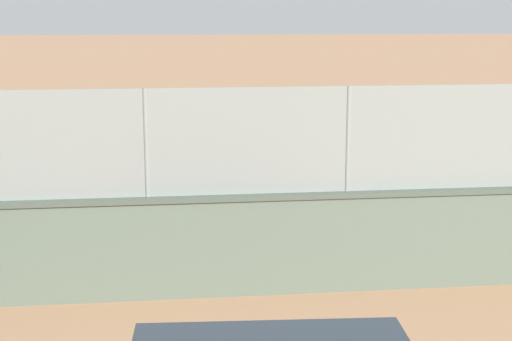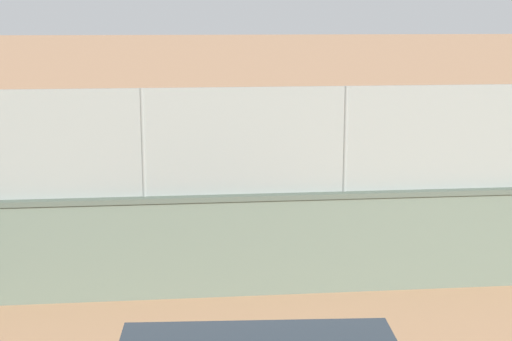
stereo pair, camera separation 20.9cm
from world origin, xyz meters
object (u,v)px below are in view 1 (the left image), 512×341
at_px(player_crossing_court, 188,183).
at_px(player_baseline_waiting, 260,170).
at_px(sports_ball, 241,250).
at_px(courtside_bench, 175,246).

relative_size(player_crossing_court, player_baseline_waiting, 0.98).
bearing_deg(player_crossing_court, sports_ball, 114.80).
xyz_separation_m(player_crossing_court, player_baseline_waiting, (-1.63, -1.11, 0.02)).
xyz_separation_m(player_crossing_court, sports_ball, (-0.93, 2.02, -0.84)).
xyz_separation_m(player_crossing_court, courtside_bench, (0.28, 2.81, -0.49)).
distance_m(sports_ball, courtside_bench, 1.49).
distance_m(player_baseline_waiting, courtside_bench, 4.39).
xyz_separation_m(sports_ball, courtside_bench, (1.21, 0.79, 0.35)).
bearing_deg(player_crossing_court, courtside_bench, 84.32).
bearing_deg(player_baseline_waiting, sports_ball, 77.51).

